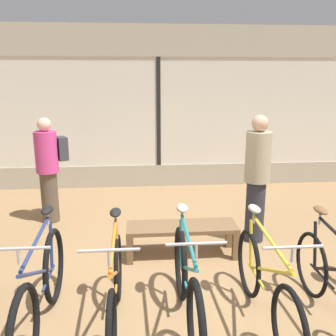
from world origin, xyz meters
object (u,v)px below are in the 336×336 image
(bicycle_center_left, at_px, (115,291))
(bicycle_center_right, at_px, (265,287))
(display_bench, at_px, (182,230))
(customer_by_window, at_px, (49,167))
(customer_near_rack, at_px, (257,176))
(bicycle_center, at_px, (187,287))
(bicycle_right, at_px, (336,286))
(bicycle_left, at_px, (41,291))

(bicycle_center_left, distance_m, bicycle_center_right, 1.36)
(bicycle_center_left, relative_size, display_bench, 1.22)
(bicycle_center_right, xyz_separation_m, customer_by_window, (-2.50, 2.77, 0.49))
(bicycle_center_right, distance_m, customer_near_rack, 1.94)
(bicycle_center_right, relative_size, customer_by_window, 1.08)
(bicycle_center, relative_size, display_bench, 1.26)
(bicycle_center_right, xyz_separation_m, display_bench, (-0.59, 1.44, -0.05))
(bicycle_right, bearing_deg, customer_near_rack, 95.67)
(bicycle_right, height_order, customer_near_rack, customer_near_rack)
(bicycle_left, distance_m, bicycle_center, 1.29)
(bicycle_center_right, bearing_deg, customer_near_rack, 75.47)
(bicycle_left, relative_size, customer_by_window, 1.10)
(bicycle_center_left, height_order, bicycle_center_right, bicycle_center_right)
(bicycle_center, distance_m, customer_near_rack, 2.19)
(bicycle_center_left, height_order, bicycle_right, bicycle_center_left)
(bicycle_center_left, height_order, display_bench, bicycle_center_left)
(bicycle_center, relative_size, bicycle_center_right, 1.00)
(bicycle_center_right, distance_m, bicycle_right, 0.65)
(bicycle_center, relative_size, bicycle_right, 1.05)
(bicycle_left, relative_size, customer_near_rack, 1.02)
(display_bench, relative_size, customer_near_rack, 0.80)
(bicycle_left, height_order, display_bench, bicycle_left)
(customer_near_rack, bearing_deg, bicycle_center_left, -136.35)
(bicycle_center, relative_size, customer_near_rack, 1.01)
(customer_near_rack, height_order, customer_by_window, customer_near_rack)
(bicycle_center_left, distance_m, display_bench, 1.58)
(bicycle_right, xyz_separation_m, customer_by_window, (-3.15, 2.80, 0.50))
(bicycle_left, bearing_deg, bicycle_center, -1.73)
(bicycle_center_left, distance_m, customer_near_rack, 2.58)
(bicycle_right, relative_size, display_bench, 1.21)
(bicycle_center_right, relative_size, customer_near_rack, 1.01)
(bicycle_center, height_order, display_bench, bicycle_center)
(bicycle_right, bearing_deg, display_bench, 130.15)
(display_bench, height_order, customer_by_window, customer_by_window)
(bicycle_center_right, height_order, customer_near_rack, customer_near_rack)
(customer_by_window, bearing_deg, bicycle_center_right, -47.90)
(bicycle_center, xyz_separation_m, customer_by_window, (-1.79, 2.73, 0.48))
(bicycle_right, distance_m, display_bench, 1.93)
(bicycle_center, xyz_separation_m, bicycle_center_right, (0.71, -0.04, -0.01))
(bicycle_center_left, relative_size, customer_by_window, 1.04)
(bicycle_left, bearing_deg, display_bench, 44.07)
(bicycle_left, xyz_separation_m, display_bench, (1.41, 1.37, -0.07))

